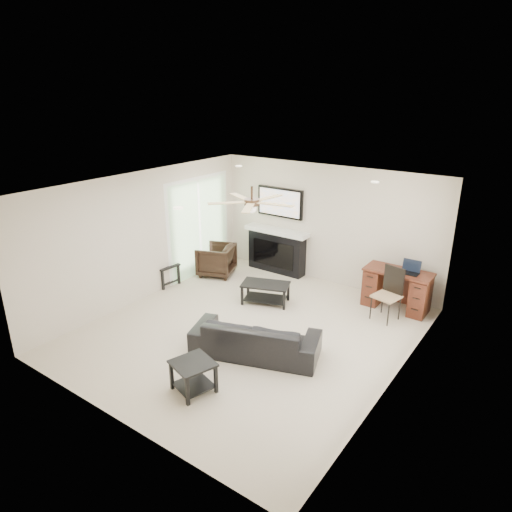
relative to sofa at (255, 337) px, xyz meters
The scene contains 10 objects.
room_shell 1.54m from the sofa, 118.24° to the left, with size 5.50×5.54×2.52m.
sofa is the anchor object (origin of this frame).
armchair 3.37m from the sofa, 140.41° to the left, with size 0.74×0.76×0.69m, color black.
coffee_table 1.84m from the sofa, 119.36° to the left, with size 0.90×0.50×0.40m, color black.
end_table_near 1.26m from the sofa, 96.84° to the right, with size 0.52×0.52×0.45m, color black.
end_table_left 3.34m from the sofa, 160.75° to the left, with size 0.50×0.50×0.45m, color black.
fireplace_unit 3.55m from the sofa, 117.72° to the left, with size 1.52×0.34×1.91m, color black.
desk 3.09m from the sofa, 66.43° to the left, with size 1.22×0.56×0.76m, color #3F160F.
desk_chair 2.60m from the sofa, 61.56° to the left, with size 0.42×0.44×0.97m, color black.
laptop 3.21m from the sofa, 62.95° to the left, with size 0.33×0.24×0.23m, color black.
Camera 1 is at (4.09, -5.55, 3.93)m, focal length 32.00 mm.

